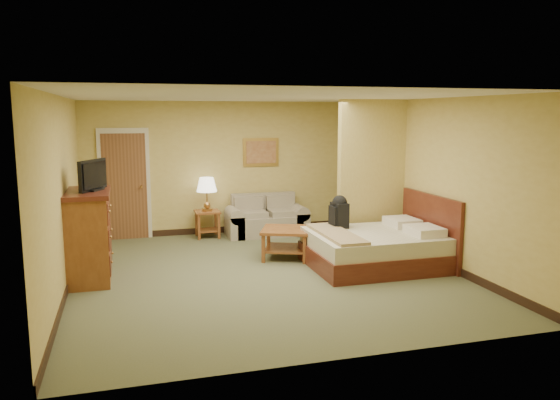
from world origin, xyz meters
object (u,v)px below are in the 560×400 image
object	(u,v)px
loveseat	(266,222)
coffee_table	(286,237)
dresser	(89,235)
bed	(379,247)

from	to	relation	value
loveseat	coffee_table	world-z (taller)	loveseat
dresser	bed	world-z (taller)	dresser
dresser	bed	size ratio (longest dim) A/B	0.65
loveseat	coffee_table	size ratio (longest dim) A/B	1.57
coffee_table	dresser	size ratio (longest dim) A/B	0.78
bed	coffee_table	bearing A→B (deg)	145.17
coffee_table	bed	world-z (taller)	bed
dresser	bed	xyz separation A→B (m)	(4.29, -0.50, -0.35)
dresser	coffee_table	bearing A→B (deg)	7.03
loveseat	dresser	xyz separation A→B (m)	(-3.17, -2.17, 0.39)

